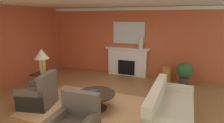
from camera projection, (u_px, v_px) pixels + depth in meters
name	position (u px, v px, depth m)	size (l,w,h in m)	color
ground_plane	(100.00, 105.00, 5.04)	(9.26, 9.26, 0.00)	olive
wall_fireplace	(131.00, 42.00, 7.55)	(7.72, 0.12, 2.77)	#C65633
wall_window	(7.00, 47.00, 6.24)	(0.12, 6.73, 2.77)	#C65633
ceiling_panel	(103.00, 0.00, 4.65)	(7.72, 6.73, 0.06)	white
crown_moulding	(131.00, 9.00, 7.17)	(7.72, 0.08, 0.12)	white
area_rug	(96.00, 108.00, 4.86)	(3.66, 2.25, 0.01)	tan
fireplace	(127.00, 62.00, 7.58)	(1.80, 0.35, 1.16)	white
mantel_mirror	(129.00, 33.00, 7.41)	(1.31, 0.04, 0.87)	silver
sofa	(169.00, 112.00, 4.11)	(0.97, 2.13, 0.85)	beige
armchair_near_window	(39.00, 96.00, 4.93)	(0.95, 0.95, 0.95)	brown
coffee_table	(96.00, 97.00, 4.78)	(1.00, 1.00, 0.45)	#2D2319
side_table	(44.00, 82.00, 5.68)	(0.56, 0.56, 0.70)	#2D2319
table_lamp	(42.00, 56.00, 5.48)	(0.44, 0.44, 0.75)	beige
vase_on_side_table	(44.00, 67.00, 5.39)	(0.10, 0.10, 0.44)	#B7892D
vase_mantel_right	(141.00, 43.00, 7.15)	(0.18, 0.18, 0.45)	beige
vase_tall_corner	(166.00, 75.00, 6.81)	(0.35, 0.35, 0.55)	#B7892D
book_red_cover	(94.00, 91.00, 4.79)	(0.22, 0.16, 0.05)	navy
potted_plant	(184.00, 72.00, 6.43)	(0.56, 0.56, 0.83)	#333333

